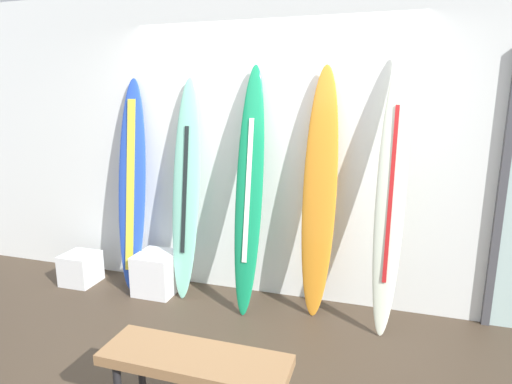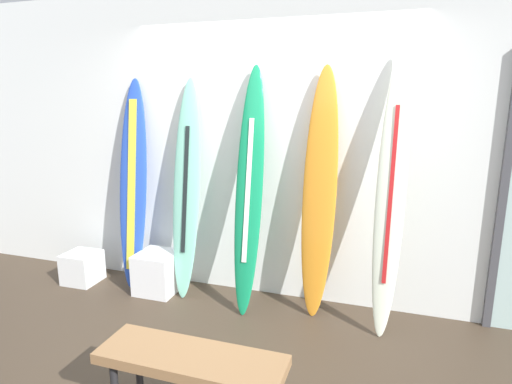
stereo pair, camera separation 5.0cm
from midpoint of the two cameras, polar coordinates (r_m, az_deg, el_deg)
The scene contains 10 objects.
ground at distance 3.22m, azimuth -4.25°, elevation -22.71°, with size 8.00×8.00×0.04m, color #403326.
wall_back at distance 3.89m, azimuth 2.71°, elevation 6.07°, with size 7.20×0.20×2.80m, color white.
surfboard_cobalt at distance 4.24m, azimuth -15.99°, elevation 0.70°, with size 0.31×0.37×2.03m.
surfboard_seafoam at distance 3.94m, azimuth -9.04°, elevation 0.09°, with size 0.27×0.37×2.03m.
surfboard_emerald at distance 3.62m, azimuth -0.54°, elevation 0.00°, with size 0.26×0.53×2.13m.
surfboard_sunset at distance 3.56m, azimuth 8.99°, elevation -0.27°, with size 0.31×0.34×2.11m.
surfboard_ivory at distance 3.44m, azimuth 18.20°, elevation -0.34°, with size 0.25×0.50×2.22m.
display_block_left at distance 4.24m, azimuth -12.83°, elevation -10.56°, with size 0.38×0.38×0.39m.
display_block_center at distance 4.69m, azimuth -22.20°, elevation -9.44°, with size 0.33×0.33×0.31m.
bench at distance 2.50m, azimuth -8.18°, elevation -22.18°, with size 1.05×0.33×0.49m.
Camera 2 is at (1.05, -2.42, 1.84)m, focal length 29.51 mm.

